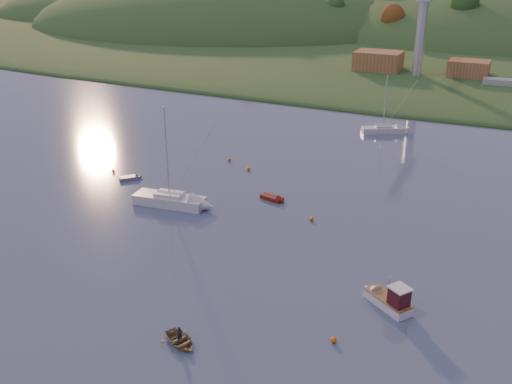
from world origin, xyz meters
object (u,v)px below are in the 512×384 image
at_px(sailboat_far, 383,129).
at_px(canoe, 180,341).
at_px(sailboat_near, 170,199).
at_px(grey_dinghy, 134,177).
at_px(fishing_boat, 385,297).
at_px(red_tender, 276,199).

xyz_separation_m(sailboat_far, canoe, (-0.91, -65.45, -0.33)).
bearing_deg(sailboat_near, grey_dinghy, 143.68).
bearing_deg(fishing_boat, sailboat_far, -41.72).
relative_size(sailboat_near, red_tender, 3.37).
bearing_deg(fishing_boat, grey_dinghy, 12.59).
relative_size(fishing_boat, sailboat_far, 0.54).
height_order(red_tender, grey_dinghy, red_tender).
relative_size(sailboat_far, red_tender, 2.74).
xyz_separation_m(fishing_boat, sailboat_far, (-12.73, 52.78, -0.09)).
relative_size(sailboat_far, grey_dinghy, 3.21).
xyz_separation_m(fishing_boat, red_tender, (-17.96, 17.18, -0.52)).
bearing_deg(sailboat_far, red_tender, -127.87).
height_order(sailboat_far, grey_dinghy, sailboat_far).
xyz_separation_m(fishing_boat, sailboat_near, (-29.58, 10.40, 0.02)).
height_order(fishing_boat, grey_dinghy, fishing_boat).
height_order(fishing_boat, canoe, fishing_boat).
distance_m(sailboat_far, canoe, 65.45).
relative_size(fishing_boat, red_tender, 1.47).
height_order(sailboat_far, canoe, sailboat_far).
distance_m(canoe, grey_dinghy, 38.22).
bearing_deg(canoe, fishing_boat, -20.03).
relative_size(sailboat_near, grey_dinghy, 3.95).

